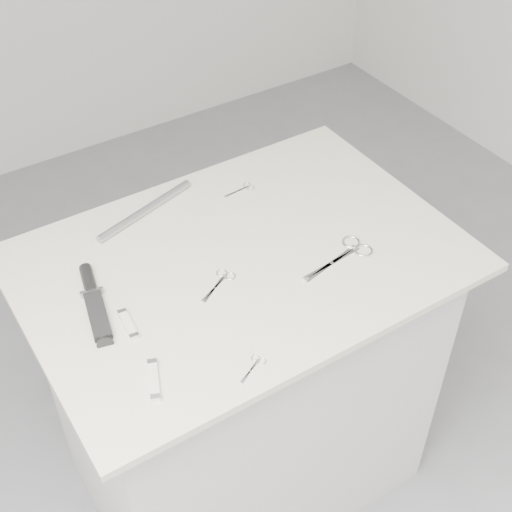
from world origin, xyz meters
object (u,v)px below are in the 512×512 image
tiny_scissors (254,366)px  pocket_knife_b (154,380)px  large_shears (348,252)px  pocket_knife_a (128,324)px  embroidery_scissors_b (243,189)px  metal_rail (145,210)px  plinth (244,383)px  sheathed_knife (93,299)px  embroidery_scissors_a (221,281)px

tiny_scissors → pocket_knife_b: (-0.18, 0.07, 0.01)m
large_shears → pocket_knife_a: bearing=164.0°
embroidery_scissors_b → metal_rail: size_ratio=0.29×
plinth → sheathed_knife: bearing=172.0°
plinth → pocket_knife_b: pocket_knife_b is taller
plinth → sheathed_knife: 0.59m
plinth → embroidery_scissors_b: embroidery_scissors_b is taller
pocket_knife_a → metal_rail: (0.20, 0.32, 0.00)m
embroidery_scissors_b → pocket_knife_b: 0.64m
embroidery_scissors_b → embroidery_scissors_a: bearing=-134.5°
embroidery_scissors_a → tiny_scissors: same height
embroidery_scissors_a → tiny_scissors: 0.25m
plinth → embroidery_scissors_a: size_ratio=8.44×
large_shears → tiny_scissors: bearing=-164.4°
large_shears → embroidery_scissors_a: bearing=156.5°
metal_rail → pocket_knife_b: bearing=-114.2°
large_shears → embroidery_scissors_b: large_shears is taller
plinth → embroidery_scissors_b: 0.54m
pocket_knife_a → embroidery_scissors_a: bearing=-81.3°
embroidery_scissors_b → metal_rail: 0.26m
embroidery_scissors_a → pocket_knife_b: size_ratio=1.08×
plinth → large_shears: 0.53m
tiny_scissors → pocket_knife_b: pocket_knife_b is taller
plinth → pocket_knife_b: bearing=-147.0°
sheathed_knife → pocket_knife_b: 0.26m
metal_rail → plinth: bearing=-66.2°
pocket_knife_a → pocket_knife_b: (-0.02, -0.16, 0.00)m
plinth → embroidery_scissors_a: 0.48m
pocket_knife_b → embroidery_scissors_b: bearing=-25.0°
large_shears → embroidery_scissors_a: large_shears is taller
tiny_scissors → pocket_knife_a: bearing=97.9°
embroidery_scissors_a → tiny_scissors: size_ratio=1.45×
tiny_scissors → pocket_knife_a: size_ratio=0.85×
embroidery_scissors_b → tiny_scissors: same height
embroidery_scissors_a → tiny_scissors: bearing=-134.2°
plinth → large_shears: size_ratio=4.61×
large_shears → pocket_knife_b: (-0.55, -0.09, 0.00)m
plinth → embroidery_scissors_a: (-0.08, -0.05, 0.47)m
embroidery_scissors_b → metal_rail: bearing=165.2°
metal_rail → tiny_scissors: bearing=-93.4°
embroidery_scissors_b → tiny_scissors: bearing=-124.1°
embroidery_scissors_a → pocket_knife_a: size_ratio=1.23×
embroidery_scissors_a → metal_rail: 0.31m
large_shears → tiny_scissors: (-0.36, -0.16, -0.00)m
plinth → metal_rail: size_ratio=3.04×
large_shears → pocket_knife_a: size_ratio=2.25×
embroidery_scissors_a → sheathed_knife: 0.28m
pocket_knife_b → pocket_knife_a: bearing=15.3°
large_shears → sheathed_knife: sheathed_knife is taller
embroidery_scissors_b → pocket_knife_a: 0.53m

